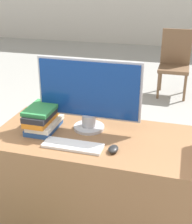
% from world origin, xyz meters
% --- Properties ---
extents(desk, '(1.47, 0.64, 0.77)m').
position_xyz_m(desk, '(0.00, 0.32, 0.38)').
color(desk, '#8C603D').
rests_on(desk, ground_plane).
extents(monitor, '(0.66, 0.20, 0.46)m').
position_xyz_m(monitor, '(-0.16, 0.41, 1.00)').
color(monitor, '#B7B7BC').
rests_on(monitor, desk).
extents(keyboard, '(0.35, 0.12, 0.02)m').
position_xyz_m(keyboard, '(-0.19, 0.16, 0.77)').
color(keyboard, white).
rests_on(keyboard, desk).
extents(mouse, '(0.06, 0.09, 0.03)m').
position_xyz_m(mouse, '(0.05, 0.17, 0.78)').
color(mouse, '#262626').
rests_on(mouse, desk).
extents(book_stack, '(0.19, 0.28, 0.16)m').
position_xyz_m(book_stack, '(-0.45, 0.31, 0.84)').
color(book_stack, '#285199').
rests_on(book_stack, desk).
extents(far_chair, '(0.44, 0.44, 0.97)m').
position_xyz_m(far_chair, '(0.26, 3.39, 0.52)').
color(far_chair, brown).
rests_on(far_chair, ground_plane).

